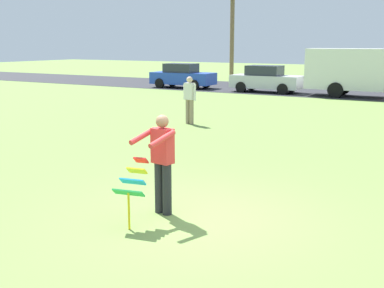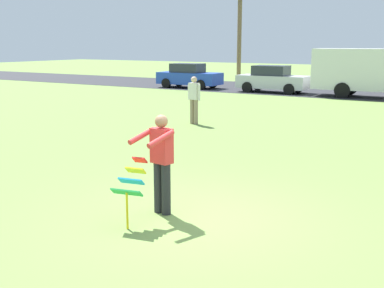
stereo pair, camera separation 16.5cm
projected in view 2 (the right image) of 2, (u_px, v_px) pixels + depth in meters
ground_plane at (198, 219)px, 8.11m from camera, size 120.00×120.00×0.00m
person_kite_flyer at (161, 160)px, 8.18m from camera, size 0.62×0.71×1.73m
kite_held at (131, 183)px, 7.67m from camera, size 0.53×0.69×1.08m
parked_car_blue at (189, 76)px, 31.70m from camera, size 4.24×1.91×1.60m
parked_car_silver at (273, 80)px, 28.75m from camera, size 4.21×1.86×1.60m
parked_truck_red_cab at (370, 72)px, 25.83m from camera, size 6.74×2.23×2.62m
person_walker_far at (194, 99)px, 17.45m from camera, size 0.56×0.28×1.73m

